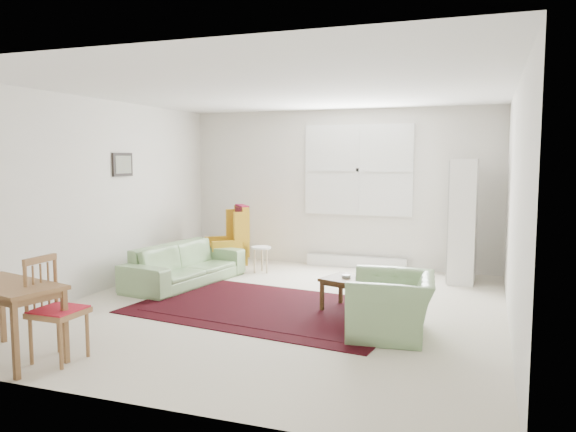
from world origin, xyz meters
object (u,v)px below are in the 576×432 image
(sofa, at_px, (185,257))
(cabinet, at_px, (463,221))
(stool, at_px, (261,259))
(desk, at_px, (8,321))
(desk_chair, at_px, (58,310))
(coffee_table, at_px, (346,294))
(armchair, at_px, (392,299))
(wingback_chair, at_px, (226,237))

(sofa, bearing_deg, cabinet, -59.04)
(stool, xyz_separation_m, desk, (-0.65, -4.15, 0.13))
(sofa, relative_size, desk, 1.79)
(sofa, distance_m, desk, 3.08)
(cabinet, distance_m, desk_chair, 5.42)
(coffee_table, bearing_deg, armchair, -48.31)
(wingback_chair, relative_size, desk_chair, 1.12)
(cabinet, bearing_deg, sofa, -156.84)
(wingback_chair, bearing_deg, armchair, 11.83)
(sofa, bearing_deg, desk_chair, -161.92)
(wingback_chair, height_order, stool, wingback_chair)
(sofa, relative_size, armchair, 2.05)
(sofa, bearing_deg, armchair, -103.95)
(stool, bearing_deg, desk_chair, -93.01)
(stool, bearing_deg, sofa, -122.92)
(armchair, height_order, wingback_chair, wingback_chair)
(wingback_chair, height_order, desk, wingback_chair)
(wingback_chair, relative_size, coffee_table, 2.14)
(sofa, height_order, stool, sofa)
(armchair, distance_m, coffee_table, 0.98)
(coffee_table, height_order, cabinet, cabinet)
(desk, bearing_deg, desk_chair, 15.68)
(armchair, xyz_separation_m, wingback_chair, (-2.99, 2.42, 0.14))
(cabinet, bearing_deg, coffee_table, -119.02)
(wingback_chair, distance_m, cabinet, 3.56)
(armchair, bearing_deg, desk_chair, -62.87)
(stool, distance_m, cabinet, 3.01)
(sofa, xyz_separation_m, armchair, (3.06, -1.29, -0.02))
(coffee_table, bearing_deg, sofa, 166.73)
(stool, bearing_deg, desk, -98.91)
(armchair, relative_size, desk, 0.87)
(desk_chair, bearing_deg, wingback_chair, 6.66)
(armchair, height_order, cabinet, cabinet)
(sofa, bearing_deg, coffee_table, -94.38)
(wingback_chair, xyz_separation_m, cabinet, (3.53, 0.33, 0.36))
(stool, xyz_separation_m, cabinet, (2.91, 0.39, 0.66))
(cabinet, bearing_deg, stool, -171.25)
(sofa, bearing_deg, desk, -170.36)
(sofa, height_order, armchair, sofa)
(desk, bearing_deg, armchair, 30.74)
(cabinet, bearing_deg, desk, -126.97)
(sofa, bearing_deg, wingback_chair, 5.30)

